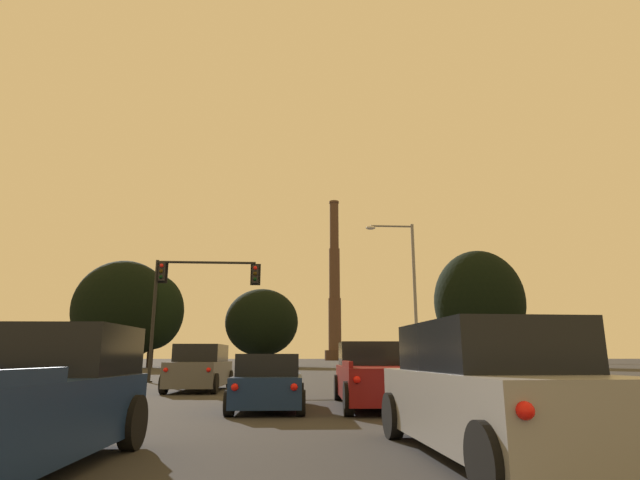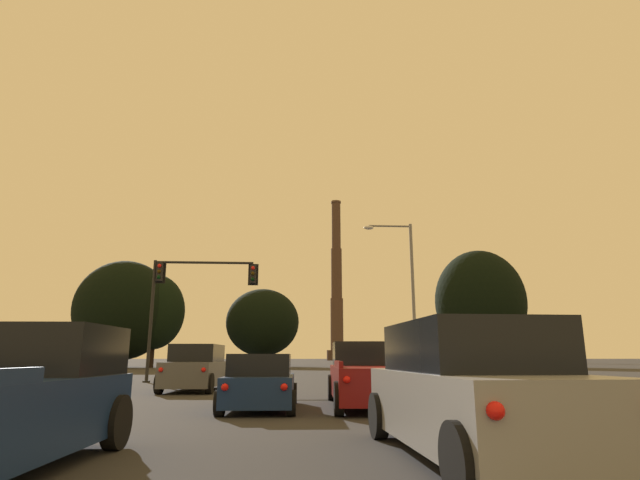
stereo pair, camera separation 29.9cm
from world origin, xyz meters
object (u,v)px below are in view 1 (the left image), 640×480
(hatchback_center_lane_second, at_px, (269,384))
(suv_left_lane_front, at_px, (201,368))
(traffic_light_overhead_left, at_px, (190,288))
(suv_right_lane_third, at_px, (490,391))
(pickup_truck_right_lane_second, at_px, (375,377))
(smokestack, at_px, (335,295))
(street_lamp, at_px, (408,283))

(hatchback_center_lane_second, xyz_separation_m, suv_left_lane_front, (-3.08, 7.68, 0.23))
(suv_left_lane_front, xyz_separation_m, traffic_light_overhead_left, (-1.97, 6.89, 4.25))
(suv_right_lane_third, xyz_separation_m, pickup_truck_right_lane_second, (-0.28, 7.66, -0.09))
(hatchback_center_lane_second, xyz_separation_m, smokestack, (17.67, 164.80, 22.14))
(hatchback_center_lane_second, bearing_deg, suv_left_lane_front, 113.11)
(suv_right_lane_third, relative_size, suv_left_lane_front, 1.00)
(hatchback_center_lane_second, bearing_deg, street_lamp, 65.96)
(traffic_light_overhead_left, height_order, smokestack, smokestack)
(pickup_truck_right_lane_second, distance_m, smokestack, 166.08)
(suv_right_lane_third, height_order, pickup_truck_right_lane_second, suv_right_lane_third)
(pickup_truck_right_lane_second, distance_m, street_lamp, 17.81)
(hatchback_center_lane_second, distance_m, smokestack, 167.22)
(street_lamp, bearing_deg, suv_right_lane_third, -101.35)
(suv_left_lane_front, xyz_separation_m, pickup_truck_right_lane_second, (6.10, -6.84, -0.09))
(hatchback_center_lane_second, relative_size, traffic_light_overhead_left, 0.62)
(traffic_light_overhead_left, bearing_deg, suv_right_lane_third, -68.68)
(pickup_truck_right_lane_second, xyz_separation_m, traffic_light_overhead_left, (-8.07, 13.73, 4.35))
(pickup_truck_right_lane_second, height_order, traffic_light_overhead_left, traffic_light_overhead_left)
(suv_left_lane_front, bearing_deg, traffic_light_overhead_left, 108.07)
(traffic_light_overhead_left, xyz_separation_m, street_lamp, (13.16, 2.56, 0.75))
(hatchback_center_lane_second, distance_m, traffic_light_overhead_left, 16.06)
(smokestack, bearing_deg, hatchback_center_lane_second, -96.12)
(suv_left_lane_front, relative_size, pickup_truck_right_lane_second, 0.89)
(suv_left_lane_front, relative_size, smokestack, 0.09)
(hatchback_center_lane_second, height_order, suv_right_lane_third, suv_right_lane_third)
(suv_left_lane_front, distance_m, street_lamp, 15.48)
(hatchback_center_lane_second, relative_size, pickup_truck_right_lane_second, 0.74)
(pickup_truck_right_lane_second, xyz_separation_m, street_lamp, (5.09, 16.29, 5.10))
(traffic_light_overhead_left, height_order, street_lamp, street_lamp)
(traffic_light_overhead_left, bearing_deg, hatchback_center_lane_second, -70.89)
(hatchback_center_lane_second, height_order, street_lamp, street_lamp)
(suv_right_lane_third, height_order, traffic_light_overhead_left, traffic_light_overhead_left)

